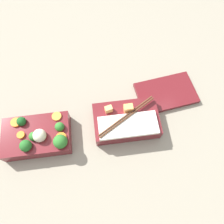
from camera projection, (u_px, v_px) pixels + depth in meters
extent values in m
plane|color=gray|center=(82.00, 133.00, 0.71)|extent=(3.00, 3.00, 0.00)
cube|color=maroon|center=(37.00, 136.00, 0.68)|extent=(0.20, 0.13, 0.05)
sphere|color=#2D7028|center=(34.00, 136.00, 0.64)|extent=(0.03, 0.03, 0.03)
sphere|color=#2D7028|center=(60.00, 127.00, 0.65)|extent=(0.03, 0.03, 0.03)
sphere|color=#2D7028|center=(60.00, 141.00, 0.63)|extent=(0.04, 0.04, 0.04)
sphere|color=#19511E|center=(21.00, 121.00, 0.66)|extent=(0.03, 0.03, 0.03)
sphere|color=#236023|center=(26.00, 146.00, 0.63)|extent=(0.03, 0.03, 0.03)
cylinder|color=orange|center=(61.00, 138.00, 0.65)|extent=(0.04, 0.04, 0.01)
cylinder|color=orange|center=(16.00, 122.00, 0.67)|extent=(0.04, 0.04, 0.01)
cylinder|color=orange|center=(57.00, 116.00, 0.67)|extent=(0.04, 0.04, 0.01)
cylinder|color=orange|center=(21.00, 134.00, 0.65)|extent=(0.03, 0.03, 0.01)
sphere|color=beige|center=(40.00, 136.00, 0.64)|extent=(0.04, 0.04, 0.04)
cube|color=maroon|center=(126.00, 121.00, 0.70)|extent=(0.20, 0.13, 0.05)
cube|color=silver|center=(128.00, 125.00, 0.66)|extent=(0.18, 0.07, 0.01)
cube|color=#EAB266|center=(109.00, 109.00, 0.67)|extent=(0.03, 0.02, 0.02)
cube|color=#F4A356|center=(128.00, 108.00, 0.67)|extent=(0.03, 0.02, 0.03)
cylinder|color=#56331E|center=(128.00, 117.00, 0.66)|extent=(0.18, 0.11, 0.01)
cylinder|color=#56331E|center=(126.00, 115.00, 0.66)|extent=(0.18, 0.11, 0.01)
cube|color=maroon|center=(166.00, 93.00, 0.76)|extent=(0.21, 0.15, 0.02)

